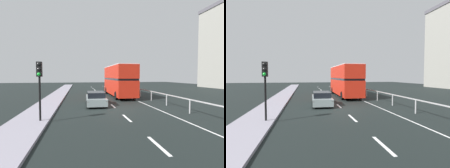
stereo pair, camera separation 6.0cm
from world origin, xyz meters
The scene contains 7 objects.
ground_plane centered at (0.00, 0.00, -0.05)m, with size 74.46×120.00×0.10m, color black.
near_sidewalk_kerb centered at (-6.19, 0.00, 0.07)m, with size 2.36×80.00×0.14m, color gray.
lane_paint_markings centered at (2.16, 8.61, 0.00)m, with size 3.56×46.00×0.01m.
bridge_side_railing centered at (5.08, 9.00, 0.90)m, with size 0.10×42.00×1.11m.
double_decker_bus_red centered at (2.32, 8.62, 2.29)m, with size 2.52×10.31×4.28m.
hatchback_car_near centered at (-1.55, 1.89, 0.64)m, with size 1.98×4.55×1.31m.
traffic_signal_pole centered at (-5.51, -3.82, 2.82)m, with size 0.30×0.42×3.57m.
Camera 1 is at (-3.20, -14.79, 2.87)m, focal length 27.54 mm.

